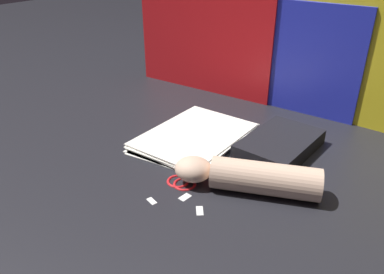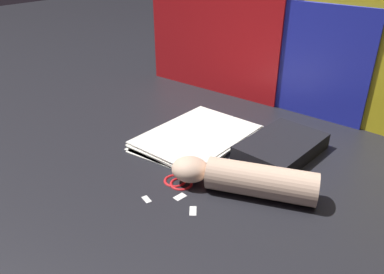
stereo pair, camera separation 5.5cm
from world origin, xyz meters
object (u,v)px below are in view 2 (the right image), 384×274
Objects in this scene: paper_stack at (196,137)px; book_closed at (281,147)px; hand_forearm at (245,178)px; scissors at (186,176)px.

paper_stack is 1.35× the size of book_closed.
hand_forearm reaches higher than book_closed.
book_closed is 1.40× the size of scissors.
book_closed reaches higher than scissors.
book_closed is at bearing 15.83° from paper_stack.
paper_stack is 1.04× the size of hand_forearm.
scissors is at bearing -61.62° from paper_stack.
paper_stack is at bearing 118.38° from scissors.
scissors is (-0.14, -0.25, -0.02)m from book_closed.
paper_stack reaches higher than scissors.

